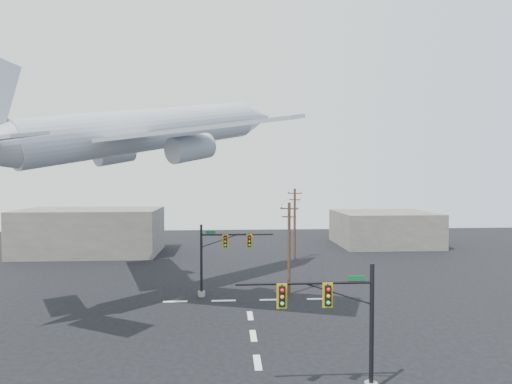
{
  "coord_description": "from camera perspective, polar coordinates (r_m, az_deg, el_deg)",
  "views": [
    {
      "loc": [
        -1.59,
        -23.27,
        10.28
      ],
      "look_at": [
        0.24,
        5.0,
        9.29
      ],
      "focal_mm": 30.0,
      "sensor_mm": 36.0,
      "label": 1
    }
  ],
  "objects": [
    {
      "name": "signal_mast_near",
      "position": [
        21.53,
        11.41,
        -16.79
      ],
      "size": [
        6.8,
        0.68,
        6.17
      ],
      "color": "gray",
      "rests_on": "ground"
    },
    {
      "name": "signal_mast_far",
      "position": [
        37.31,
        -5.19,
        -8.69
      ],
      "size": [
        6.51,
        0.68,
        6.21
      ],
      "color": "gray",
      "rests_on": "ground"
    },
    {
      "name": "lane_markings",
      "position": [
        30.43,
        -0.52,
        -17.72
      ],
      "size": [
        14.0,
        21.2,
        0.01
      ],
      "color": "white",
      "rests_on": "ground"
    },
    {
      "name": "ground",
      "position": [
        25.49,
        0.2,
        -21.78
      ],
      "size": [
        120.0,
        120.0,
        0.0
      ],
      "primitive_type": "plane",
      "color": "black",
      "rests_on": "ground"
    },
    {
      "name": "airliner",
      "position": [
        37.74,
        -13.89,
        7.93
      ],
      "size": [
        26.57,
        26.48,
        8.88
      ],
      "rotation": [
        0.0,
        -0.18,
        0.78
      ],
      "color": "#A8ADB4"
    },
    {
      "name": "utility_pole_b",
      "position": [
        53.69,
        5.18,
        -4.04
      ],
      "size": [
        1.72,
        0.73,
        8.86
      ],
      "rotation": [
        0.0,
        0.0,
        -0.36
      ],
      "color": "#4B2E20",
      "rests_on": "ground"
    },
    {
      "name": "power_lines",
      "position": [
        45.42,
        4.88,
        -1.08
      ],
      "size": [
        4.5,
        15.81,
        0.03
      ],
      "color": "black"
    },
    {
      "name": "utility_pole_a",
      "position": [
        37.81,
        4.43,
        -7.23
      ],
      "size": [
        1.53,
        0.72,
        8.06
      ],
      "rotation": [
        0.0,
        0.0,
        -0.4
      ],
      "color": "#4B2E20",
      "rests_on": "ground"
    },
    {
      "name": "building_right",
      "position": [
        67.97,
        16.68,
        -4.66
      ],
      "size": [
        14.0,
        12.0,
        5.0
      ],
      "primitive_type": "cube",
      "color": "slate",
      "rests_on": "ground"
    },
    {
      "name": "building_left",
      "position": [
        61.54,
        -21.17,
        -4.93
      ],
      "size": [
        18.0,
        10.0,
        6.0
      ],
      "primitive_type": "cube",
      "color": "slate",
      "rests_on": "ground"
    }
  ]
}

